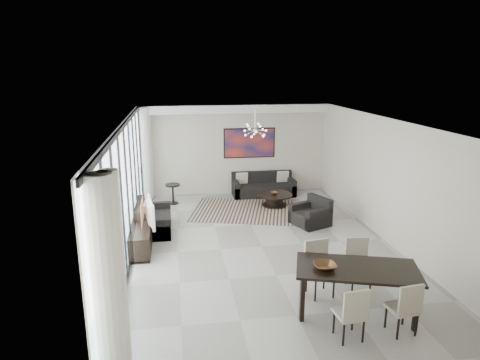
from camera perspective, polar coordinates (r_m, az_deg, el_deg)
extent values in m
cube|color=#A8A39B|center=(10.04, 2.92, -8.81)|extent=(6.00, 9.00, 0.02)
cube|color=white|center=(9.27, 3.15, 7.72)|extent=(6.00, 9.00, 0.02)
cube|color=beige|center=(13.87, -0.79, 4.09)|extent=(6.00, 0.02, 2.90)
cube|color=beige|center=(5.54, 12.88, -13.37)|extent=(6.00, 0.02, 2.90)
cube|color=beige|center=(10.57, 19.10, -0.15)|extent=(0.02, 9.00, 2.90)
cube|color=silver|center=(9.42, -15.01, -1.61)|extent=(0.01, 8.95, 2.85)
cube|color=black|center=(9.13, -15.34, 6.86)|extent=(0.04, 8.95, 0.10)
cube|color=black|center=(9.90, -14.22, -9.50)|extent=(0.04, 8.95, 0.06)
cube|color=black|center=(5.72, -18.61, -12.88)|extent=(0.04, 0.05, 2.88)
cube|color=black|center=(6.61, -17.22, -8.89)|extent=(0.04, 0.05, 2.88)
cube|color=black|center=(7.53, -16.19, -5.86)|extent=(0.04, 0.05, 2.88)
cube|color=black|center=(8.47, -15.40, -3.49)|extent=(0.04, 0.05, 2.88)
cube|color=black|center=(9.42, -14.76, -1.60)|extent=(0.04, 0.05, 2.88)
cube|color=black|center=(10.38, -14.25, -0.05)|extent=(0.04, 0.05, 2.88)
cube|color=black|center=(11.34, -13.82, 1.23)|extent=(0.04, 0.05, 2.88)
cube|color=black|center=(12.32, -13.46, 2.31)|extent=(0.04, 0.05, 2.88)
cube|color=black|center=(13.29, -13.15, 3.23)|extent=(0.04, 0.05, 2.88)
cylinder|color=white|center=(5.56, -17.40, -13.58)|extent=(0.36, 0.36, 2.85)
cylinder|color=white|center=(13.43, -12.51, 3.39)|extent=(0.36, 0.36, 2.85)
cube|color=white|center=(13.50, -0.69, 9.46)|extent=(5.98, 0.40, 0.26)
cube|color=red|center=(13.89, 1.27, 4.95)|extent=(1.68, 0.04, 0.98)
cylinder|color=silver|center=(11.80, 2.03, 7.96)|extent=(0.02, 0.02, 0.55)
sphere|color=silver|center=(11.83, 2.02, 6.64)|extent=(0.12, 0.12, 0.12)
cube|color=black|center=(12.43, 0.49, -4.08)|extent=(3.34, 2.87, 0.01)
cylinder|color=black|center=(12.79, 4.66, -1.97)|extent=(1.05, 1.05, 0.04)
cylinder|color=black|center=(12.85, 4.65, -2.75)|extent=(0.46, 0.46, 0.33)
cylinder|color=black|center=(12.89, 4.63, -3.38)|extent=(0.74, 0.74, 0.03)
imported|color=brown|center=(12.75, 4.55, -1.75)|extent=(0.28, 0.28, 0.07)
cube|color=black|center=(13.87, 3.16, -1.32)|extent=(2.00, 0.82, 0.36)
cube|color=black|center=(14.08, 2.91, 0.47)|extent=(2.00, 0.16, 0.36)
cube|color=black|center=(13.69, -0.60, -1.16)|extent=(0.16, 0.82, 0.53)
cube|color=black|center=(14.06, 6.83, -0.83)|extent=(0.16, 0.82, 0.53)
cube|color=black|center=(11.11, -11.39, -5.74)|extent=(0.84, 1.50, 0.38)
cube|color=black|center=(11.00, -13.25, -3.96)|extent=(0.17, 1.50, 0.38)
cube|color=black|center=(10.45, -11.55, -6.58)|extent=(0.84, 0.17, 0.54)
cube|color=black|center=(11.70, -11.29, -4.21)|extent=(0.84, 0.17, 0.54)
cube|color=black|center=(11.46, 9.32, -5.03)|extent=(1.08, 1.10, 0.36)
cube|color=black|center=(11.55, 10.61, -3.05)|extent=(0.48, 0.85, 0.36)
cube|color=black|center=(11.67, 8.22, -4.19)|extent=(0.81, 0.46, 0.52)
cube|color=black|center=(11.19, 10.50, -5.14)|extent=(0.81, 0.46, 0.52)
cylinder|color=black|center=(13.06, -8.98, -0.65)|extent=(0.44, 0.44, 0.04)
cylinder|color=black|center=(13.14, -8.92, -1.91)|extent=(0.06, 0.06, 0.55)
cylinder|color=black|center=(13.22, -8.88, -3.04)|extent=(0.31, 0.31, 0.03)
cube|color=black|center=(10.13, -13.11, -7.39)|extent=(0.49, 1.73, 0.54)
imported|color=gray|center=(9.96, -12.36, -4.24)|extent=(0.28, 1.04, 0.59)
cube|color=black|center=(7.46, 15.37, -11.37)|extent=(2.19, 1.54, 0.04)
cube|color=black|center=(7.25, 8.29, -15.48)|extent=(0.07, 0.07, 0.78)
cube|color=black|center=(7.93, 8.34, -12.67)|extent=(0.07, 0.07, 0.78)
cube|color=black|center=(7.48, 22.47, -15.52)|extent=(0.07, 0.07, 0.78)
cube|color=black|center=(8.14, 21.19, -12.82)|extent=(0.07, 0.07, 0.78)
cube|color=#BEB49E|center=(6.99, 14.35, -16.90)|extent=(0.45, 0.45, 0.05)
cube|color=#BEB49E|center=(6.74, 15.23, -15.95)|extent=(0.41, 0.08, 0.50)
cylinder|color=black|center=(7.16, 12.40, -18.02)|extent=(0.04, 0.04, 0.39)
cylinder|color=black|center=(7.06, 16.10, -18.79)|extent=(0.04, 0.04, 0.39)
cube|color=#BEB49E|center=(7.36, 20.80, -15.71)|extent=(0.45, 0.45, 0.05)
cube|color=#BEB49E|center=(7.13, 21.83, -14.74)|extent=(0.41, 0.09, 0.50)
cylinder|color=black|center=(7.50, 18.86, -16.87)|extent=(0.04, 0.04, 0.38)
cylinder|color=black|center=(7.45, 22.44, -17.44)|extent=(0.04, 0.04, 0.38)
cube|color=#BEB49E|center=(8.01, 10.69, -11.92)|extent=(0.52, 0.52, 0.06)
cube|color=#BEB49E|center=(8.06, 10.11, -9.67)|extent=(0.46, 0.12, 0.56)
cylinder|color=black|center=(8.07, 12.38, -13.79)|extent=(0.04, 0.04, 0.43)
cylinder|color=black|center=(8.19, 8.85, -13.14)|extent=(0.04, 0.04, 0.43)
cube|color=#BEB49E|center=(8.41, 15.60, -11.09)|extent=(0.46, 0.46, 0.06)
cube|color=#BEB49E|center=(8.47, 15.27, -9.06)|extent=(0.44, 0.08, 0.53)
cylinder|color=black|center=(8.44, 17.00, -12.89)|extent=(0.04, 0.04, 0.41)
cylinder|color=black|center=(8.60, 14.01, -12.10)|extent=(0.04, 0.04, 0.41)
imported|color=brown|center=(7.28, 11.26, -11.22)|extent=(0.37, 0.37, 0.09)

